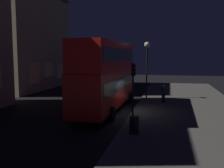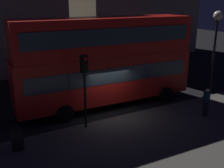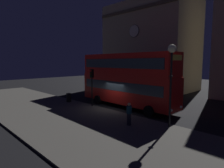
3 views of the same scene
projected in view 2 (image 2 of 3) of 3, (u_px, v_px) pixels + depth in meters
ground_plane at (111, 114)px, 15.76m from camera, size 80.00×80.00×0.00m
sidewalk_slab at (166, 154)px, 11.51m from camera, size 44.00×8.65×0.12m
double_decker_bus at (106, 58)px, 16.21m from camera, size 11.25×3.00×5.45m
traffic_light_near_kerb at (85, 76)px, 13.07m from camera, size 0.36×0.39×3.77m
traffic_light_far_side at (179, 44)px, 22.77m from camera, size 0.36×0.38×3.91m
street_lamp at (216, 33)px, 16.41m from camera, size 0.56×0.56×5.67m
pedestrian at (206, 102)px, 15.01m from camera, size 0.38×0.38×1.63m
litter_bin at (17, 139)px, 11.70m from camera, size 0.53×0.53×0.98m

